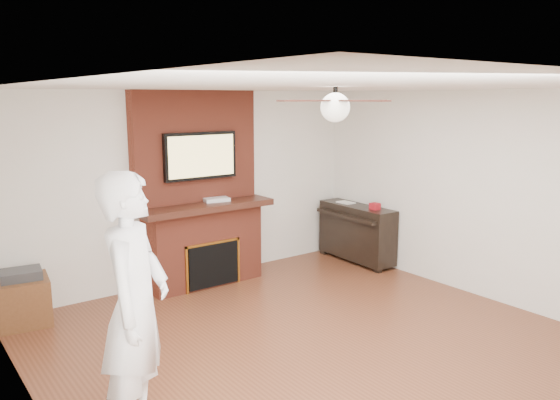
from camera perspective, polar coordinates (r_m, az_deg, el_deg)
room_shell at (r=5.04m, az=5.56°, el=-2.66°), size 5.36×5.86×2.86m
fireplace at (r=7.14m, az=-8.33°, el=-0.86°), size 1.78×0.64×2.50m
tv at (r=7.00m, az=-8.30°, el=4.59°), size 1.00×0.08×0.60m
ceiling_fan at (r=4.90m, az=5.79°, el=9.73°), size 1.21×1.21×0.31m
person at (r=4.03m, az=-14.86°, el=-10.71°), size 0.82×0.84×1.92m
side_table at (r=6.56m, az=-25.24°, el=-9.35°), size 0.59×0.59×0.60m
piano at (r=8.17m, az=7.99°, el=-3.28°), size 0.52×1.30×0.94m
cable_box at (r=7.12m, az=-6.65°, el=0.04°), size 0.35×0.24×0.05m
candle_orange at (r=7.17m, az=-8.07°, el=-8.47°), size 0.08×0.08×0.14m
candle_green at (r=7.20m, az=-8.28°, el=-8.59°), size 0.06×0.06×0.09m
candle_cream at (r=7.18m, az=-7.05°, el=-8.56°), size 0.08×0.08×0.10m
candle_blue at (r=7.33m, az=-5.92°, el=-8.22°), size 0.06×0.06×0.08m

